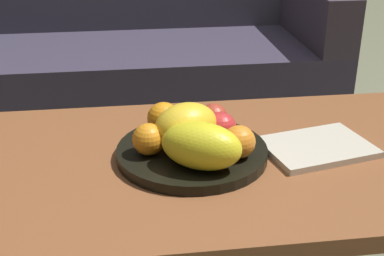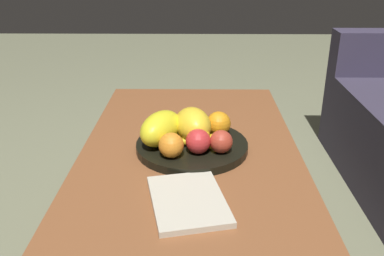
{
  "view_description": "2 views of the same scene",
  "coord_description": "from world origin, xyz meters",
  "px_view_note": "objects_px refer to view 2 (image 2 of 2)",
  "views": [
    {
      "loc": [
        -0.17,
        -1.08,
        0.99
      ],
      "look_at": [
        -0.02,
        0.01,
        0.49
      ],
      "focal_mm": 49.0,
      "sensor_mm": 36.0,
      "label": 1
    },
    {
      "loc": [
        1.18,
        0.02,
        1.01
      ],
      "look_at": [
        -0.02,
        0.01,
        0.49
      ],
      "focal_mm": 39.5,
      "sensor_mm": 36.0,
      "label": 2
    }
  ],
  "objects_px": {
    "banana_bunch": "(202,137)",
    "magazine": "(186,200)",
    "melon_smaller_beside": "(193,125)",
    "orange_left": "(171,145)",
    "orange_front": "(187,119)",
    "orange_right": "(219,124)",
    "coffee_table": "(190,164)",
    "apple_left": "(221,142)",
    "fruit_bowl": "(192,146)",
    "melon_large_front": "(161,128)",
    "apple_front": "(198,141)"
  },
  "relations": [
    {
      "from": "melon_large_front",
      "to": "magazine",
      "type": "height_order",
      "value": "melon_large_front"
    },
    {
      "from": "apple_left",
      "to": "banana_bunch",
      "type": "relative_size",
      "value": 0.42
    },
    {
      "from": "coffee_table",
      "to": "apple_left",
      "type": "bearing_deg",
      "value": 65.81
    },
    {
      "from": "fruit_bowl",
      "to": "orange_right",
      "type": "bearing_deg",
      "value": 124.31
    },
    {
      "from": "fruit_bowl",
      "to": "magazine",
      "type": "xyz_separation_m",
      "value": [
        0.3,
        -0.01,
        -0.0
      ]
    },
    {
      "from": "apple_front",
      "to": "magazine",
      "type": "xyz_separation_m",
      "value": [
        0.23,
        -0.03,
        -0.05
      ]
    },
    {
      "from": "apple_left",
      "to": "banana_bunch",
      "type": "bearing_deg",
      "value": -132.94
    },
    {
      "from": "orange_left",
      "to": "melon_large_front",
      "type": "bearing_deg",
      "value": -157.78
    },
    {
      "from": "apple_front",
      "to": "banana_bunch",
      "type": "distance_m",
      "value": 0.06
    },
    {
      "from": "melon_smaller_beside",
      "to": "magazine",
      "type": "xyz_separation_m",
      "value": [
        0.32,
        -0.01,
        -0.07
      ]
    },
    {
      "from": "orange_left",
      "to": "melon_smaller_beside",
      "type": "bearing_deg",
      "value": 150.54
    },
    {
      "from": "banana_bunch",
      "to": "orange_front",
      "type": "bearing_deg",
      "value": -156.68
    },
    {
      "from": "apple_left",
      "to": "orange_left",
      "type": "bearing_deg",
      "value": -77.79
    },
    {
      "from": "banana_bunch",
      "to": "magazine",
      "type": "distance_m",
      "value": 0.3
    },
    {
      "from": "apple_left",
      "to": "magazine",
      "type": "distance_m",
      "value": 0.26
    },
    {
      "from": "melon_smaller_beside",
      "to": "apple_left",
      "type": "height_order",
      "value": "melon_smaller_beside"
    },
    {
      "from": "apple_left",
      "to": "magazine",
      "type": "xyz_separation_m",
      "value": [
        0.24,
        -0.1,
        -0.05
      ]
    },
    {
      "from": "apple_left",
      "to": "fruit_bowl",
      "type": "bearing_deg",
      "value": -126.82
    },
    {
      "from": "fruit_bowl",
      "to": "melon_smaller_beside",
      "type": "bearing_deg",
      "value": 167.39
    },
    {
      "from": "coffee_table",
      "to": "melon_smaller_beside",
      "type": "height_order",
      "value": "melon_smaller_beside"
    },
    {
      "from": "fruit_bowl",
      "to": "melon_large_front",
      "type": "height_order",
      "value": "melon_large_front"
    },
    {
      "from": "melon_large_front",
      "to": "apple_front",
      "type": "xyz_separation_m",
      "value": [
        0.06,
        0.12,
        -0.01
      ]
    },
    {
      "from": "orange_left",
      "to": "orange_right",
      "type": "distance_m",
      "value": 0.21
    },
    {
      "from": "orange_left",
      "to": "banana_bunch",
      "type": "bearing_deg",
      "value": 132.78
    },
    {
      "from": "orange_front",
      "to": "coffee_table",
      "type": "bearing_deg",
      "value": 5.34
    },
    {
      "from": "melon_smaller_beside",
      "to": "orange_left",
      "type": "xyz_separation_m",
      "value": [
        0.11,
        -0.06,
        -0.02
      ]
    },
    {
      "from": "apple_front",
      "to": "magazine",
      "type": "distance_m",
      "value": 0.24
    },
    {
      "from": "orange_right",
      "to": "apple_front",
      "type": "distance_m",
      "value": 0.15
    },
    {
      "from": "melon_smaller_beside",
      "to": "orange_left",
      "type": "distance_m",
      "value": 0.13
    },
    {
      "from": "melon_large_front",
      "to": "apple_front",
      "type": "height_order",
      "value": "melon_large_front"
    },
    {
      "from": "fruit_bowl",
      "to": "orange_left",
      "type": "bearing_deg",
      "value": -31.4
    },
    {
      "from": "coffee_table",
      "to": "fruit_bowl",
      "type": "bearing_deg",
      "value": 164.72
    },
    {
      "from": "fruit_bowl",
      "to": "orange_front",
      "type": "relative_size",
      "value": 4.83
    },
    {
      "from": "banana_bunch",
      "to": "magazine",
      "type": "bearing_deg",
      "value": -8.21
    },
    {
      "from": "orange_right",
      "to": "apple_left",
      "type": "bearing_deg",
      "value": 1.01
    },
    {
      "from": "melon_large_front",
      "to": "orange_front",
      "type": "height_order",
      "value": "melon_large_front"
    },
    {
      "from": "fruit_bowl",
      "to": "apple_left",
      "type": "xyz_separation_m",
      "value": [
        0.07,
        0.09,
        0.05
      ]
    },
    {
      "from": "melon_large_front",
      "to": "apple_left",
      "type": "relative_size",
      "value": 2.55
    },
    {
      "from": "apple_left",
      "to": "banana_bunch",
      "type": "xyz_separation_m",
      "value": [
        -0.05,
        -0.06,
        -0.01
      ]
    },
    {
      "from": "orange_front",
      "to": "orange_left",
      "type": "relative_size",
      "value": 0.98
    },
    {
      "from": "coffee_table",
      "to": "banana_bunch",
      "type": "relative_size",
      "value": 7.54
    },
    {
      "from": "orange_right",
      "to": "banana_bunch",
      "type": "relative_size",
      "value": 0.48
    },
    {
      "from": "orange_front",
      "to": "melon_smaller_beside",
      "type": "bearing_deg",
      "value": 13.34
    },
    {
      "from": "melon_large_front",
      "to": "magazine",
      "type": "bearing_deg",
      "value": 16.2
    },
    {
      "from": "orange_left",
      "to": "orange_right",
      "type": "height_order",
      "value": "orange_right"
    },
    {
      "from": "orange_front",
      "to": "banana_bunch",
      "type": "bearing_deg",
      "value": 23.32
    },
    {
      "from": "fruit_bowl",
      "to": "melon_smaller_beside",
      "type": "height_order",
      "value": "melon_smaller_beside"
    },
    {
      "from": "apple_left",
      "to": "melon_large_front",
      "type": "bearing_deg",
      "value": -107.66
    },
    {
      "from": "melon_smaller_beside",
      "to": "apple_left",
      "type": "bearing_deg",
      "value": 47.14
    },
    {
      "from": "banana_bunch",
      "to": "magazine",
      "type": "xyz_separation_m",
      "value": [
        0.29,
        -0.04,
        -0.04
      ]
    }
  ]
}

